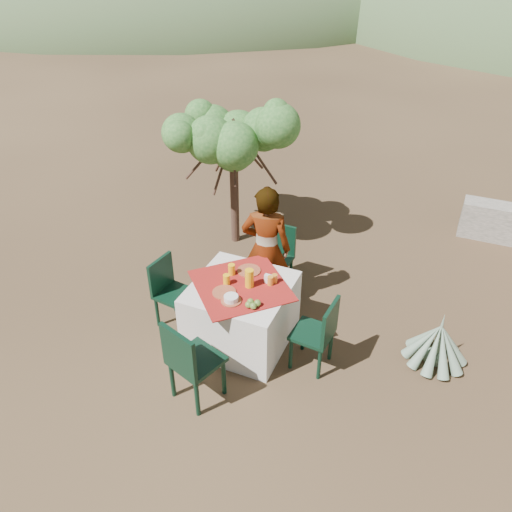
{
  "coord_description": "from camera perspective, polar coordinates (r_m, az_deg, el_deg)",
  "views": [
    {
      "loc": [
        2.08,
        -3.92,
        3.93
      ],
      "look_at": [
        0.26,
        0.29,
        0.89
      ],
      "focal_mm": 35.0,
      "sensor_mm": 36.0,
      "label": 1
    }
  ],
  "objects": [
    {
      "name": "shrub_tree",
      "position": [
        6.86,
        -1.97,
        12.64
      ],
      "size": [
        1.6,
        1.57,
        1.88
      ],
      "color": "#4A3025",
      "rests_on": "ground"
    },
    {
      "name": "jar_right",
      "position": [
        5.3,
        2.13,
        -2.58
      ],
      "size": [
        0.06,
        0.06,
        0.1
      ],
      "primitive_type": "cylinder",
      "color": "orange",
      "rests_on": "table"
    },
    {
      "name": "glass_near",
      "position": [
        5.27,
        -3.4,
        -2.7
      ],
      "size": [
        0.07,
        0.07,
        0.12
      ],
      "primitive_type": "cylinder",
      "color": "#FFB310",
      "rests_on": "table"
    },
    {
      "name": "person",
      "position": [
        5.8,
        1.15,
        0.8
      ],
      "size": [
        0.65,
        0.5,
        1.59
      ],
      "primitive_type": "imported",
      "rotation": [
        0.0,
        0.0,
        3.36
      ],
      "color": "#8C6651",
      "rests_on": "ground"
    },
    {
      "name": "fruit_cluster",
      "position": [
        4.98,
        -0.41,
        -5.49
      ],
      "size": [
        0.14,
        0.13,
        0.07
      ],
      "color": "olive",
      "rests_on": "table"
    },
    {
      "name": "ground",
      "position": [
        5.93,
        -3.46,
        -8.06
      ],
      "size": [
        160.0,
        160.0,
        0.0
      ],
      "primitive_type": "plane",
      "color": "#322117",
      "rests_on": "ground"
    },
    {
      "name": "chair_right",
      "position": [
        5.18,
        7.24,
        -8.6
      ],
      "size": [
        0.43,
        0.43,
        0.86
      ],
      "rotation": [
        0.0,
        0.0,
        4.63
      ],
      "color": "black",
      "rests_on": "ground"
    },
    {
      "name": "glass_far",
      "position": [
        5.41,
        -2.81,
        -1.54
      ],
      "size": [
        0.08,
        0.08,
        0.12
      ],
      "primitive_type": "cylinder",
      "color": "#FFB310",
      "rests_on": "table"
    },
    {
      "name": "table",
      "position": [
        5.52,
        -1.67,
        -6.51
      ],
      "size": [
        1.3,
        1.3,
        0.76
      ],
      "color": "white",
      "rests_on": "ground"
    },
    {
      "name": "agave",
      "position": [
        5.69,
        19.99,
        -9.4
      ],
      "size": [
        0.68,
        0.68,
        0.72
      ],
      "rotation": [
        0.0,
        0.0,
        0.18
      ],
      "color": "gray",
      "rests_on": "ground"
    },
    {
      "name": "bowl_plate",
      "position": [
        5.07,
        -2.86,
        -5.12
      ],
      "size": [
        0.21,
        0.21,
        0.01
      ],
      "primitive_type": "cylinder",
      "color": "brown",
      "rests_on": "table"
    },
    {
      "name": "plate_near",
      "position": [
        5.18,
        -3.65,
        -4.17
      ],
      "size": [
        0.25,
        0.25,
        0.01
      ],
      "primitive_type": "cylinder",
      "color": "brown",
      "rests_on": "table"
    },
    {
      "name": "napkin_holder",
      "position": [
        5.29,
        1.4,
        -2.63
      ],
      "size": [
        0.08,
        0.05,
        0.1
      ],
      "primitive_type": "cube",
      "rotation": [
        0.0,
        0.0,
        -0.09
      ],
      "color": "white",
      "rests_on": "table"
    },
    {
      "name": "chair_left",
      "position": [
        5.8,
        -9.86,
        -3.71
      ],
      "size": [
        0.43,
        0.43,
        0.84
      ],
      "rotation": [
        0.0,
        0.0,
        1.44
      ],
      "color": "black",
      "rests_on": "ground"
    },
    {
      "name": "chair_near",
      "position": [
        4.82,
        -7.6,
        -11.75
      ],
      "size": [
        0.55,
        0.55,
        0.95
      ],
      "rotation": [
        0.0,
        0.0,
        2.82
      ],
      "color": "black",
      "rests_on": "ground"
    },
    {
      "name": "juice_pitcher",
      "position": [
        5.21,
        -0.76,
        -2.55
      ],
      "size": [
        0.09,
        0.09,
        0.21
      ],
      "primitive_type": "cylinder",
      "color": "#FFB310",
      "rests_on": "table"
    },
    {
      "name": "chair_far",
      "position": [
        6.3,
        2.45,
        0.21
      ],
      "size": [
        0.41,
        0.41,
        0.85
      ],
      "rotation": [
        0.0,
        0.0,
        -0.05
      ],
      "color": "black",
      "rests_on": "ground"
    },
    {
      "name": "white_bowl",
      "position": [
        5.05,
        -2.87,
        -4.83
      ],
      "size": [
        0.15,
        0.15,
        0.05
      ],
      "primitive_type": "cylinder",
      "color": "white",
      "rests_on": "bowl_plate"
    },
    {
      "name": "jar_left",
      "position": [
        5.26,
        1.66,
        -2.83
      ],
      "size": [
        0.06,
        0.06,
        0.1
      ],
      "primitive_type": "cylinder",
      "color": "orange",
      "rests_on": "table"
    },
    {
      "name": "plate_far",
      "position": [
        5.48,
        -0.82,
        -1.68
      ],
      "size": [
        0.26,
        0.26,
        0.01
      ],
      "primitive_type": "cylinder",
      "color": "brown",
      "rests_on": "table"
    }
  ]
}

